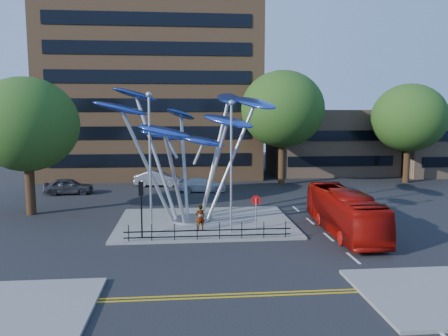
{
  "coord_description": "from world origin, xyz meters",
  "views": [
    {
      "loc": [
        -2.39,
        -23.64,
        7.67
      ],
      "look_at": [
        0.15,
        4.0,
        4.15
      ],
      "focal_mm": 35.0,
      "sensor_mm": 36.0,
      "label": 1
    }
  ],
  "objects": [
    {
      "name": "parked_car_left",
      "position": [
        -13.34,
        18.25,
        0.77
      ],
      "size": [
        4.62,
        2.12,
        1.54
      ],
      "primitive_type": "imported",
      "rotation": [
        0.0,
        0.0,
        1.64
      ],
      "color": "#3A3C42",
      "rests_on": "ground"
    },
    {
      "name": "traffic_island",
      "position": [
        -1.0,
        6.0,
        0.07
      ],
      "size": [
        12.0,
        9.0,
        0.15
      ],
      "primitive_type": "cube",
      "color": "slate",
      "rests_on": "ground"
    },
    {
      "name": "low_building_near",
      "position": [
        16.0,
        30.0,
        4.0
      ],
      "size": [
        15.0,
        8.0,
        8.0
      ],
      "primitive_type": "cube",
      "color": "#9E7A5D",
      "rests_on": "ground"
    },
    {
      "name": "leaf_sculpture",
      "position": [
        -2.07,
        6.68,
        6.87
      ],
      "size": [
        12.72,
        9.54,
        9.51
      ],
      "color": "#9EA0A5",
      "rests_on": "traffic_island"
    },
    {
      "name": "double_yellow_near",
      "position": [
        0.0,
        -6.0,
        0.01
      ],
      "size": [
        40.0,
        0.12,
        0.01
      ],
      "primitive_type": "cube",
      "color": "gold",
      "rests_on": "ground"
    },
    {
      "name": "tree_left",
      "position": [
        -14.0,
        10.0,
        6.79
      ],
      "size": [
        7.6,
        7.6,
        10.32
      ],
      "color": "black",
      "rests_on": "ground"
    },
    {
      "name": "brick_tower",
      "position": [
        -6.0,
        32.0,
        15.0
      ],
      "size": [
        25.0,
        15.0,
        30.0
      ],
      "primitive_type": "cube",
      "color": "brown",
      "rests_on": "ground"
    },
    {
      "name": "tree_far",
      "position": [
        22.0,
        22.0,
        7.11
      ],
      "size": [
        8.0,
        8.0,
        10.81
      ],
      "color": "black",
      "rests_on": "ground"
    },
    {
      "name": "street_lamp_right",
      "position": [
        0.5,
        3.0,
        5.09
      ],
      "size": [
        0.36,
        0.36,
        8.3
      ],
      "color": "#9EA0A5",
      "rests_on": "traffic_island"
    },
    {
      "name": "low_building_far",
      "position": [
        30.0,
        28.0,
        3.5
      ],
      "size": [
        12.0,
        8.0,
        7.0
      ],
      "primitive_type": "cube",
      "color": "#9E7A5D",
      "rests_on": "ground"
    },
    {
      "name": "red_bus",
      "position": [
        7.76,
        2.85,
        1.37
      ],
      "size": [
        2.57,
        9.91,
        2.74
      ],
      "primitive_type": "imported",
      "rotation": [
        0.0,
        0.0,
        -0.03
      ],
      "color": "#980C07",
      "rests_on": "ground"
    },
    {
      "name": "traffic_light_island",
      "position": [
        -5.0,
        2.5,
        2.61
      ],
      "size": [
        0.28,
        0.18,
        3.42
      ],
      "color": "black",
      "rests_on": "traffic_island"
    },
    {
      "name": "street_lamp_left",
      "position": [
        -4.5,
        3.5,
        5.36
      ],
      "size": [
        0.36,
        0.36,
        8.8
      ],
      "color": "#9EA0A5",
      "rests_on": "traffic_island"
    },
    {
      "name": "double_yellow_far",
      "position": [
        0.0,
        -6.3,
        0.01
      ],
      "size": [
        40.0,
        0.12,
        0.01
      ],
      "primitive_type": "cube",
      "color": "gold",
      "rests_on": "ground"
    },
    {
      "name": "parked_car_mid",
      "position": [
        -5.16,
        22.1,
        0.8
      ],
      "size": [
        4.98,
        2.08,
        1.6
      ],
      "primitive_type": "imported",
      "rotation": [
        0.0,
        0.0,
        1.49
      ],
      "color": "#A6A9AD",
      "rests_on": "ground"
    },
    {
      "name": "tree_right",
      "position": [
        8.0,
        22.0,
        8.04
      ],
      "size": [
        8.8,
        8.8,
        12.11
      ],
      "color": "black",
      "rests_on": "ground"
    },
    {
      "name": "parked_car_right",
      "position": [
        -0.66,
        18.44,
        0.67
      ],
      "size": [
        4.78,
        2.25,
        1.35
      ],
      "primitive_type": "imported",
      "rotation": [
        0.0,
        0.0,
        1.49
      ],
      "color": "silver",
      "rests_on": "ground"
    },
    {
      "name": "no_entry_sign_island",
      "position": [
        2.0,
        2.52,
        1.82
      ],
      "size": [
        0.6,
        0.1,
        2.45
      ],
      "color": "#9EA0A5",
      "rests_on": "traffic_island"
    },
    {
      "name": "pedestrian_railing_front",
      "position": [
        -1.0,
        1.7,
        0.55
      ],
      "size": [
        10.0,
        0.06,
        1.0
      ],
      "color": "black",
      "rests_on": "traffic_island"
    },
    {
      "name": "pedestrian",
      "position": [
        -1.41,
        3.83,
        0.98
      ],
      "size": [
        0.69,
        0.54,
        1.66
      ],
      "primitive_type": "imported",
      "rotation": [
        0.0,
        0.0,
        3.4
      ],
      "color": "gray",
      "rests_on": "traffic_island"
    },
    {
      "name": "ground",
      "position": [
        0.0,
        0.0,
        0.0
      ],
      "size": [
        120.0,
        120.0,
        0.0
      ],
      "primitive_type": "plane",
      "color": "black",
      "rests_on": "ground"
    }
  ]
}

